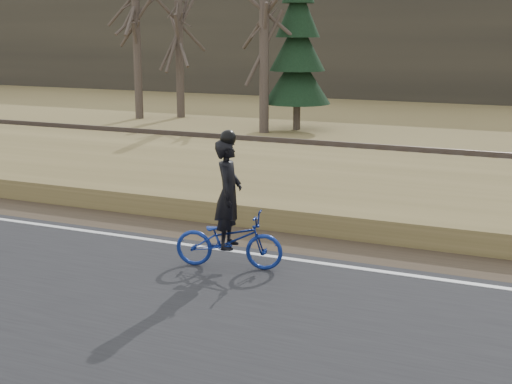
% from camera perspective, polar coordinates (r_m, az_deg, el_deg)
% --- Properties ---
extents(ground, '(120.00, 120.00, 0.00)m').
position_cam_1_polar(ground, '(12.78, -5.31, -4.83)').
color(ground, olive).
rests_on(ground, ground).
extents(road, '(120.00, 6.00, 0.06)m').
position_cam_1_polar(road, '(10.79, -11.85, -8.33)').
color(road, black).
rests_on(road, ground).
extents(edge_line, '(120.00, 0.12, 0.01)m').
position_cam_1_polar(edge_line, '(12.93, -4.89, -4.32)').
color(edge_line, silver).
rests_on(edge_line, road).
extents(shoulder, '(120.00, 1.60, 0.04)m').
position_cam_1_polar(shoulder, '(13.79, -2.89, -3.37)').
color(shoulder, '#473A2B').
rests_on(shoulder, ground).
extents(embankment, '(120.00, 5.00, 0.44)m').
position_cam_1_polar(embankment, '(16.38, 1.82, 0.01)').
color(embankment, olive).
rests_on(embankment, ground).
extents(ballast, '(120.00, 3.00, 0.45)m').
position_cam_1_polar(ballast, '(19.88, 5.94, 2.27)').
color(ballast, slate).
rests_on(ballast, ground).
extents(railroad, '(120.00, 2.40, 0.29)m').
position_cam_1_polar(railroad, '(19.83, 5.96, 3.14)').
color(railroad, black).
rests_on(railroad, ballast).
extents(treeline_backdrop, '(120.00, 4.00, 6.00)m').
position_cam_1_polar(treeline_backdrop, '(41.05, 15.80, 11.27)').
color(treeline_backdrop, '#383328').
rests_on(treeline_backdrop, ground).
extents(cyclist, '(1.87, 1.00, 2.28)m').
position_cam_1_polar(cyclist, '(11.57, -2.19, -2.60)').
color(cyclist, navy).
rests_on(cyclist, road).
extents(bare_tree_far_left, '(0.36, 0.36, 6.51)m').
position_cam_1_polar(bare_tree_far_left, '(31.79, -9.51, 11.66)').
color(bare_tree_far_left, '#50433B').
rests_on(bare_tree_far_left, ground).
extents(bare_tree_left, '(0.36, 0.36, 6.92)m').
position_cam_1_polar(bare_tree_left, '(31.94, -6.17, 12.14)').
color(bare_tree_left, '#50433B').
rests_on(bare_tree_left, ground).
extents(bare_tree_near_left, '(0.36, 0.36, 6.59)m').
position_cam_1_polar(bare_tree_near_left, '(27.03, 0.66, 11.72)').
color(bare_tree_near_left, '#50433B').
rests_on(bare_tree_near_left, ground).
extents(conifer, '(2.60, 2.60, 6.82)m').
position_cam_1_polar(conifer, '(27.85, 3.35, 11.59)').
color(conifer, '#50433B').
rests_on(conifer, ground).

